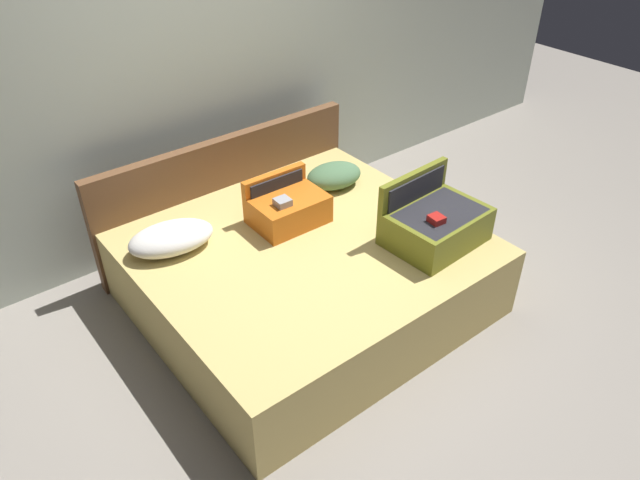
{
  "coord_description": "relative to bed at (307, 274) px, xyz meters",
  "views": [
    {
      "loc": [
        -1.81,
        -2.02,
        2.63
      ],
      "look_at": [
        0.0,
        0.26,
        0.58
      ],
      "focal_mm": 33.66,
      "sensor_mm": 36.0,
      "label": 1
    }
  ],
  "objects": [
    {
      "name": "headboard",
      "position": [
        0.0,
        0.94,
        0.18
      ],
      "size": [
        2.02,
        0.08,
        0.84
      ],
      "primitive_type": "cube",
      "color": "brown",
      "rests_on": "ground"
    },
    {
      "name": "hard_case_large",
      "position": [
        0.64,
        -0.47,
        0.37
      ],
      "size": [
        0.61,
        0.48,
        0.4
      ],
      "rotation": [
        0.0,
        0.0,
        0.05
      ],
      "color": "olive",
      "rests_on": "bed"
    },
    {
      "name": "pillow_center_head",
      "position": [
        -0.67,
        0.46,
        0.32
      ],
      "size": [
        0.57,
        0.4,
        0.16
      ],
      "primitive_type": "ellipsoid",
      "rotation": [
        0.0,
        0.0,
        -0.18
      ],
      "color": "white",
      "rests_on": "bed"
    },
    {
      "name": "back_wall",
      "position": [
        0.0,
        1.25,
        1.06
      ],
      "size": [
        8.0,
        0.1,
        2.6
      ],
      "primitive_type": "cube",
      "color": "#B7C1B2",
      "rests_on": "ground"
    },
    {
      "name": "bed",
      "position": [
        0.0,
        0.0,
        0.0
      ],
      "size": [
        1.98,
        1.81,
        0.48
      ],
      "primitive_type": "cube",
      "color": "tan",
      "rests_on": "ground"
    },
    {
      "name": "ground_plane",
      "position": [
        0.0,
        -0.4,
        -0.24
      ],
      "size": [
        12.0,
        12.0,
        0.0
      ],
      "primitive_type": "plane",
      "color": "gray"
    },
    {
      "name": "pillow_near_headboard",
      "position": [
        0.59,
        0.45,
        0.32
      ],
      "size": [
        0.45,
        0.35,
        0.16
      ],
      "primitive_type": "ellipsoid",
      "rotation": [
        0.0,
        0.0,
        -0.14
      ],
      "color": "#4C724C",
      "rests_on": "bed"
    },
    {
      "name": "hard_case_medium",
      "position": [
        0.06,
        0.27,
        0.35
      ],
      "size": [
        0.47,
        0.36,
        0.3
      ],
      "rotation": [
        0.0,
        0.0,
        -0.02
      ],
      "color": "#D16619",
      "rests_on": "bed"
    }
  ]
}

